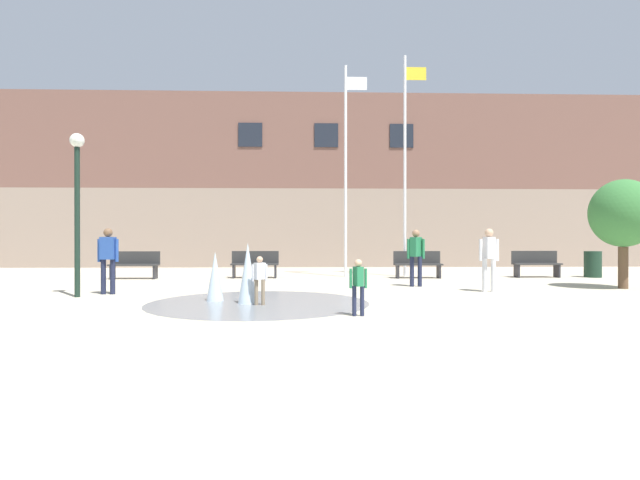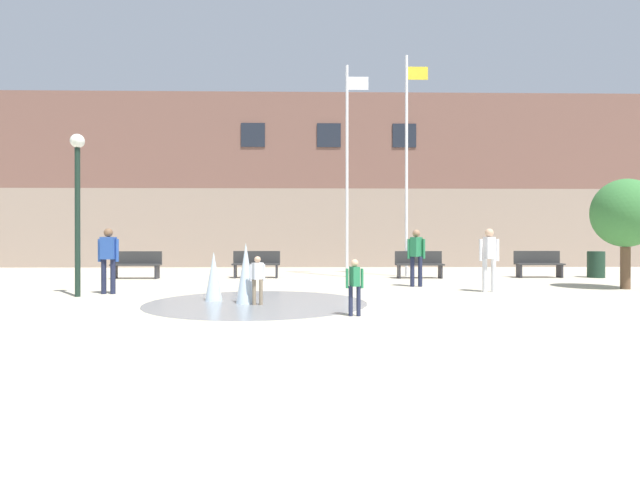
{
  "view_description": "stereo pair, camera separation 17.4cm",
  "coord_description": "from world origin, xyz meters",
  "px_view_note": "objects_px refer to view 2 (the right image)",
  "views": [
    {
      "loc": [
        -1.03,
        -5.54,
        1.35
      ],
      "look_at": [
        -0.59,
        8.06,
        1.3
      ],
      "focal_mm": 28.0,
      "sensor_mm": 36.0,
      "label": 1
    },
    {
      "loc": [
        -0.85,
        -5.54,
        1.35
      ],
      "look_at": [
        -0.59,
        8.06,
        1.3
      ],
      "focal_mm": 28.0,
      "sensor_mm": 36.0,
      "label": 2
    }
  ],
  "objects_px": {
    "adult_in_red": "(489,255)",
    "street_tree_near_building": "(625,214)",
    "park_bench_far_right": "(538,264)",
    "flagpole_left": "(348,164)",
    "park_bench_far_left": "(137,264)",
    "flagpole_right": "(407,159)",
    "child_with_pink_shirt": "(258,276)",
    "park_bench_under_left_flagpole": "(419,264)",
    "trash_can": "(596,264)",
    "child_in_fountain": "(355,283)",
    "lamp_post_left_lane": "(77,190)",
    "teen_by_trashcan": "(108,255)",
    "adult_watching": "(416,253)",
    "park_bench_left_of_flagpoles": "(256,264)"
  },
  "relations": [
    {
      "from": "park_bench_under_left_flagpole",
      "to": "flagpole_left",
      "type": "height_order",
      "value": "flagpole_left"
    },
    {
      "from": "flagpole_left",
      "to": "child_in_fountain",
      "type": "bearing_deg",
      "value": -93.55
    },
    {
      "from": "flagpole_right",
      "to": "street_tree_near_building",
      "type": "relative_size",
      "value": 2.65
    },
    {
      "from": "lamp_post_left_lane",
      "to": "adult_in_red",
      "type": "bearing_deg",
      "value": 4.6
    },
    {
      "from": "park_bench_far_left",
      "to": "park_bench_far_right",
      "type": "relative_size",
      "value": 1.0
    },
    {
      "from": "adult_watching",
      "to": "street_tree_near_building",
      "type": "relative_size",
      "value": 0.54
    },
    {
      "from": "park_bench_far_left",
      "to": "child_in_fountain",
      "type": "height_order",
      "value": "child_in_fountain"
    },
    {
      "from": "teen_by_trashcan",
      "to": "adult_watching",
      "type": "relative_size",
      "value": 1.0
    },
    {
      "from": "park_bench_far_right",
      "to": "trash_can",
      "type": "bearing_deg",
      "value": -1.94
    },
    {
      "from": "park_bench_far_right",
      "to": "child_with_pink_shirt",
      "type": "distance_m",
      "value": 11.24
    },
    {
      "from": "park_bench_under_left_flagpole",
      "to": "park_bench_far_right",
      "type": "distance_m",
      "value": 4.16
    },
    {
      "from": "adult_in_red",
      "to": "flagpole_right",
      "type": "xyz_separation_m",
      "value": [
        -1.07,
        5.04,
        3.19
      ]
    },
    {
      "from": "adult_in_red",
      "to": "trash_can",
      "type": "bearing_deg",
      "value": 129.47
    },
    {
      "from": "teen_by_trashcan",
      "to": "trash_can",
      "type": "relative_size",
      "value": 1.77
    },
    {
      "from": "flagpole_right",
      "to": "street_tree_near_building",
      "type": "distance_m",
      "value": 6.93
    },
    {
      "from": "park_bench_under_left_flagpole",
      "to": "adult_watching",
      "type": "distance_m",
      "value": 3.04
    },
    {
      "from": "adult_watching",
      "to": "flagpole_right",
      "type": "xyz_separation_m",
      "value": [
        0.45,
        3.6,
        3.19
      ]
    },
    {
      "from": "park_bench_left_of_flagpoles",
      "to": "park_bench_under_left_flagpole",
      "type": "height_order",
      "value": "same"
    },
    {
      "from": "park_bench_under_left_flagpole",
      "to": "park_bench_far_right",
      "type": "bearing_deg",
      "value": 2.83
    },
    {
      "from": "adult_in_red",
      "to": "adult_watching",
      "type": "bearing_deg",
      "value": -134.06
    },
    {
      "from": "child_with_pink_shirt",
      "to": "park_bench_under_left_flagpole",
      "type": "bearing_deg",
      "value": -162.71
    },
    {
      "from": "park_bench_far_left",
      "to": "flagpole_right",
      "type": "xyz_separation_m",
      "value": [
        9.2,
        0.69,
        3.64
      ]
    },
    {
      "from": "teen_by_trashcan",
      "to": "adult_watching",
      "type": "xyz_separation_m",
      "value": [
        7.84,
        1.67,
        0.0
      ]
    },
    {
      "from": "park_bench_far_right",
      "to": "child_in_fountain",
      "type": "xyz_separation_m",
      "value": [
        -7.06,
        -8.33,
        0.1
      ]
    },
    {
      "from": "lamp_post_left_lane",
      "to": "teen_by_trashcan",
      "type": "bearing_deg",
      "value": 49.77
    },
    {
      "from": "park_bench_far_left",
      "to": "trash_can",
      "type": "height_order",
      "value": "park_bench_far_left"
    },
    {
      "from": "lamp_post_left_lane",
      "to": "flagpole_right",
      "type": "bearing_deg",
      "value": 33.62
    },
    {
      "from": "park_bench_far_left",
      "to": "child_in_fountain",
      "type": "xyz_separation_m",
      "value": [
        6.57,
        -8.12,
        0.1
      ]
    },
    {
      "from": "child_in_fountain",
      "to": "lamp_post_left_lane",
      "type": "height_order",
      "value": "lamp_post_left_lane"
    },
    {
      "from": "park_bench_far_left",
      "to": "child_with_pink_shirt",
      "type": "relative_size",
      "value": 1.62
    },
    {
      "from": "flagpole_left",
      "to": "street_tree_near_building",
      "type": "height_order",
      "value": "flagpole_left"
    },
    {
      "from": "park_bench_under_left_flagpole",
      "to": "adult_in_red",
      "type": "xyz_separation_m",
      "value": [
        0.8,
        -4.35,
        0.45
      ]
    },
    {
      "from": "park_bench_under_left_flagpole",
      "to": "adult_watching",
      "type": "height_order",
      "value": "adult_watching"
    },
    {
      "from": "lamp_post_left_lane",
      "to": "street_tree_near_building",
      "type": "height_order",
      "value": "lamp_post_left_lane"
    },
    {
      "from": "park_bench_far_left",
      "to": "lamp_post_left_lane",
      "type": "distance_m",
      "value": 5.53
    },
    {
      "from": "flagpole_left",
      "to": "lamp_post_left_lane",
      "type": "height_order",
      "value": "flagpole_left"
    },
    {
      "from": "park_bench_far_left",
      "to": "flagpole_right",
      "type": "relative_size",
      "value": 0.21
    },
    {
      "from": "park_bench_far_left",
      "to": "adult_in_red",
      "type": "height_order",
      "value": "adult_in_red"
    },
    {
      "from": "flagpole_left",
      "to": "park_bench_far_left",
      "type": "bearing_deg",
      "value": -174.5
    },
    {
      "from": "adult_in_red",
      "to": "street_tree_near_building",
      "type": "bearing_deg",
      "value": 99.11
    },
    {
      "from": "park_bench_far_right",
      "to": "lamp_post_left_lane",
      "type": "relative_size",
      "value": 0.43
    },
    {
      "from": "teen_by_trashcan",
      "to": "flagpole_right",
      "type": "relative_size",
      "value": 0.2
    },
    {
      "from": "park_bench_left_of_flagpoles",
      "to": "flagpole_left",
      "type": "distance_m",
      "value": 4.7
    },
    {
      "from": "flagpole_left",
      "to": "adult_watching",
      "type": "bearing_deg",
      "value": -65.55
    },
    {
      "from": "park_bench_far_right",
      "to": "adult_in_red",
      "type": "distance_m",
      "value": 5.68
    },
    {
      "from": "child_with_pink_shirt",
      "to": "street_tree_near_building",
      "type": "xyz_separation_m",
      "value": [
        9.42,
        2.99,
        1.42
      ]
    },
    {
      "from": "park_bench_far_left",
      "to": "park_bench_under_left_flagpole",
      "type": "distance_m",
      "value": 9.47
    },
    {
      "from": "park_bench_far_left",
      "to": "park_bench_left_of_flagpoles",
      "type": "relative_size",
      "value": 1.0
    },
    {
      "from": "street_tree_near_building",
      "to": "park_bench_left_of_flagpoles",
      "type": "bearing_deg",
      "value": 158.91
    },
    {
      "from": "park_bench_far_right",
      "to": "flagpole_left",
      "type": "distance_m",
      "value": 7.39
    }
  ]
}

